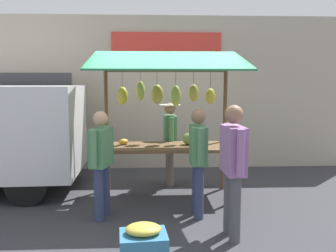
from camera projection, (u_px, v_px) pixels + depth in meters
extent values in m
plane|color=#38383D|center=(167.00, 196.00, 6.19)|extent=(40.00, 40.00, 0.00)
cube|color=#B2A893|center=(163.00, 93.00, 8.17)|extent=(9.00, 0.25, 3.40)
cube|color=red|center=(166.00, 45.00, 7.90)|extent=(2.40, 0.06, 0.56)
cube|color=#47474C|center=(29.00, 121.00, 7.97)|extent=(1.90, 0.04, 2.10)
cube|color=brown|center=(167.00, 147.00, 6.09)|extent=(2.20, 0.90, 0.05)
cylinder|color=brown|center=(103.00, 179.00, 5.71)|extent=(0.06, 0.06, 0.83)
cylinder|color=brown|center=(233.00, 178.00, 5.81)|extent=(0.06, 0.06, 0.83)
cylinder|color=brown|center=(108.00, 168.00, 6.48)|extent=(0.06, 0.06, 0.83)
cylinder|color=brown|center=(223.00, 166.00, 6.58)|extent=(0.06, 0.06, 0.83)
cylinder|color=brown|center=(107.00, 126.00, 6.40)|extent=(0.07, 0.07, 2.35)
cylinder|color=brown|center=(225.00, 125.00, 6.50)|extent=(0.07, 0.07, 2.35)
cylinder|color=brown|center=(166.00, 70.00, 6.33)|extent=(2.12, 0.06, 0.06)
cube|color=#23724C|center=(168.00, 60.00, 5.77)|extent=(2.50, 1.46, 0.39)
cylinder|color=brown|center=(211.00, 79.00, 6.40)|extent=(0.01, 0.01, 0.31)
ellipsoid|color=yellow|center=(210.00, 96.00, 6.44)|extent=(0.24, 0.23, 0.28)
cylinder|color=brown|center=(194.00, 77.00, 6.36)|extent=(0.01, 0.01, 0.24)
ellipsoid|color=gold|center=(193.00, 93.00, 6.39)|extent=(0.20, 0.17, 0.30)
cylinder|color=brown|center=(176.00, 78.00, 6.30)|extent=(0.01, 0.01, 0.26)
ellipsoid|color=#B2CC4C|center=(176.00, 96.00, 6.34)|extent=(0.25, 0.25, 0.36)
cylinder|color=brown|center=(157.00, 77.00, 6.35)|extent=(0.01, 0.01, 0.25)
ellipsoid|color=gold|center=(157.00, 94.00, 6.39)|extent=(0.24, 0.20, 0.34)
cylinder|color=brown|center=(140.00, 76.00, 6.32)|extent=(0.01, 0.01, 0.19)
ellipsoid|color=#B2CC4C|center=(140.00, 91.00, 6.35)|extent=(0.21, 0.20, 0.34)
cylinder|color=brown|center=(122.00, 79.00, 6.27)|extent=(0.01, 0.01, 0.28)
ellipsoid|color=yellow|center=(122.00, 96.00, 6.31)|extent=(0.27, 0.27, 0.32)
ellipsoid|color=gold|center=(123.00, 142.00, 6.18)|extent=(0.22, 0.20, 0.10)
sphere|color=#729E4C|center=(188.00, 139.00, 6.16)|extent=(0.20, 0.20, 0.20)
cylinder|color=#726656|center=(169.00, 163.00, 7.02)|extent=(0.14, 0.14, 0.77)
cylinder|color=#726656|center=(170.00, 166.00, 6.77)|extent=(0.14, 0.14, 0.77)
cube|color=#518C5B|center=(170.00, 130.00, 6.82)|extent=(0.24, 0.47, 0.55)
cylinder|color=#518C5B|center=(169.00, 127.00, 7.10)|extent=(0.09, 0.09, 0.50)
cylinder|color=#518C5B|center=(171.00, 131.00, 6.52)|extent=(0.09, 0.09, 0.50)
sphere|color=#A87A5B|center=(170.00, 108.00, 6.77)|extent=(0.21, 0.21, 0.21)
cylinder|color=beige|center=(170.00, 105.00, 6.76)|extent=(0.40, 0.40, 0.02)
cylinder|color=navy|center=(99.00, 194.00, 5.05)|extent=(0.14, 0.14, 0.76)
cylinder|color=navy|center=(105.00, 189.00, 5.30)|extent=(0.14, 0.14, 0.76)
cube|color=#518C5B|center=(101.00, 147.00, 5.09)|extent=(0.31, 0.50, 0.54)
cylinder|color=#518C5B|center=(93.00, 149.00, 4.81)|extent=(0.09, 0.09, 0.50)
cylinder|color=#518C5B|center=(108.00, 142.00, 5.37)|extent=(0.09, 0.09, 0.50)
sphere|color=tan|center=(100.00, 119.00, 5.04)|extent=(0.21, 0.21, 0.21)
cylinder|color=#4C4C51|center=(235.00, 209.00, 4.36)|extent=(0.14, 0.14, 0.83)
cylinder|color=#4C4C51|center=(229.00, 202.00, 4.63)|extent=(0.14, 0.14, 0.83)
cube|color=#93669E|center=(233.00, 150.00, 4.41)|extent=(0.24, 0.51, 0.59)
cylinder|color=#93669E|center=(241.00, 153.00, 4.10)|extent=(0.09, 0.09, 0.54)
cylinder|color=#93669E|center=(227.00, 144.00, 4.72)|extent=(0.09, 0.09, 0.54)
sphere|color=#8C664C|center=(234.00, 114.00, 4.36)|extent=(0.23, 0.23, 0.23)
cylinder|color=navy|center=(199.00, 192.00, 5.12)|extent=(0.14, 0.14, 0.78)
cylinder|color=navy|center=(197.00, 187.00, 5.38)|extent=(0.14, 0.14, 0.78)
cube|color=#518C5B|center=(198.00, 145.00, 5.17)|extent=(0.22, 0.47, 0.55)
cylinder|color=#518C5B|center=(201.00, 147.00, 4.88)|extent=(0.09, 0.09, 0.51)
cylinder|color=#518C5B|center=(196.00, 140.00, 5.46)|extent=(0.09, 0.09, 0.51)
sphere|color=#8C664C|center=(198.00, 116.00, 5.12)|extent=(0.21, 0.21, 0.21)
cylinder|color=black|center=(27.00, 185.00, 5.69)|extent=(0.67, 0.20, 0.66)
cylinder|color=black|center=(52.00, 162.00, 7.34)|extent=(0.67, 0.20, 0.66)
cube|color=teal|center=(143.00, 248.00, 3.91)|extent=(0.55, 0.46, 0.32)
ellipsoid|color=gold|center=(143.00, 229.00, 3.88)|extent=(0.39, 0.32, 0.12)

